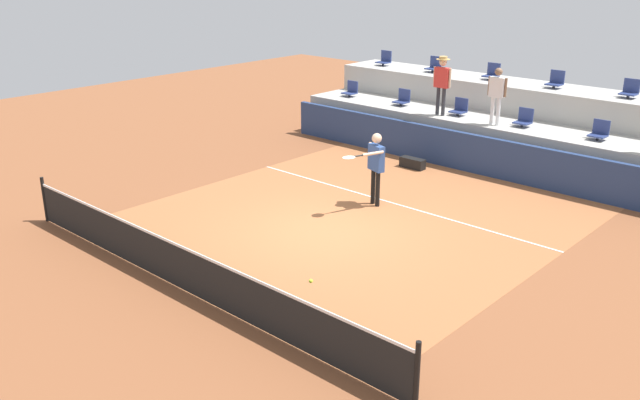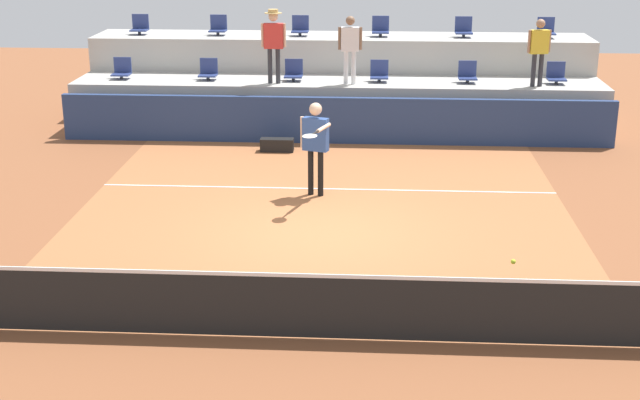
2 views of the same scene
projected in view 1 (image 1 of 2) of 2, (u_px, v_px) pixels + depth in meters
ground_plane at (327, 230)px, 15.47m from camera, size 40.00×40.00×0.00m
court_inner_paint at (355, 218)px, 16.16m from camera, size 9.00×10.00×0.01m
court_service_line at (391, 202)px, 17.13m from camera, size 9.00×0.06×0.00m
tennis_net at (182, 266)px, 12.52m from camera, size 10.48×0.08×1.07m
sponsor_backboard at (467, 152)px, 19.45m from camera, size 13.00×0.16×1.10m
seating_tier_lower at (490, 141)px, 20.32m from camera, size 13.00×1.80×1.25m
seating_tier_upper at (520, 117)px, 21.43m from camera, size 13.00×1.80×2.10m
stadium_chair_lower_far_left at (351, 90)px, 23.40m from camera, size 0.44×0.40×0.52m
stadium_chair_lower_left at (403, 99)px, 22.02m from camera, size 0.44×0.40×0.52m
stadium_chair_lower_mid_left at (460, 108)px, 20.68m from camera, size 0.44×0.40×0.52m
stadium_chair_lower_mid_right at (524, 119)px, 19.35m from camera, size 0.44×0.40×0.52m
stadium_chair_lower_right at (599, 132)px, 17.99m from camera, size 0.44×0.40×0.52m
stadium_chair_upper_far_left at (385, 59)px, 24.33m from camera, size 0.44×0.40×0.52m
stadium_chair_upper_left at (434, 66)px, 23.00m from camera, size 0.44×0.40×0.52m
stadium_chair_upper_mid_left at (492, 73)px, 21.63m from camera, size 0.44×0.40×0.52m
stadium_chair_upper_mid_right at (556, 81)px, 20.29m from camera, size 0.44×0.40×0.52m
stadium_chair_upper_right at (630, 90)px, 18.93m from camera, size 0.44×0.40×0.52m
tennis_player at (375, 161)px, 16.58m from camera, size 0.61×1.35×1.83m
spectator_with_hat at (442, 79)px, 20.39m from camera, size 0.60×0.43×1.77m
spectator_in_white at (497, 91)px, 19.27m from camera, size 0.58×0.23×1.63m
tennis_ball at (311, 281)px, 10.99m from camera, size 0.07×0.07×0.07m
equipment_bag at (412, 163)px, 19.83m from camera, size 0.76×0.28×0.30m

